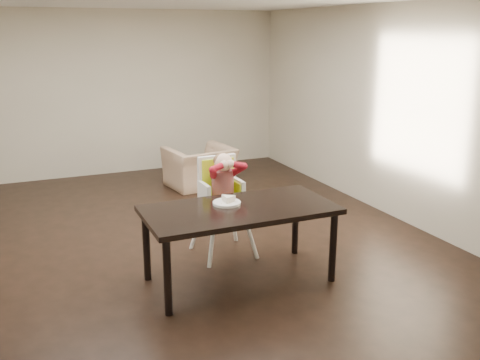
% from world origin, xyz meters
% --- Properties ---
extents(ground, '(7.00, 7.00, 0.00)m').
position_xyz_m(ground, '(0.00, 0.00, 0.00)').
color(ground, black).
rests_on(ground, ground).
extents(room_walls, '(6.02, 7.02, 2.71)m').
position_xyz_m(room_walls, '(0.00, 0.00, 1.86)').
color(room_walls, '#BEB59D').
rests_on(room_walls, ground).
extents(dining_table, '(1.80, 0.90, 0.75)m').
position_xyz_m(dining_table, '(0.41, -1.12, 0.67)').
color(dining_table, black).
rests_on(dining_table, ground).
extents(high_chair, '(0.48, 0.48, 1.13)m').
position_xyz_m(high_chair, '(0.50, -0.42, 0.79)').
color(high_chair, white).
rests_on(high_chair, ground).
extents(plate, '(0.28, 0.28, 0.08)m').
position_xyz_m(plate, '(0.34, -0.98, 0.78)').
color(plate, white).
rests_on(plate, dining_table).
extents(armchair, '(1.04, 0.76, 0.83)m').
position_xyz_m(armchair, '(1.13, 2.12, 0.42)').
color(armchair, tan).
rests_on(armchair, ground).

